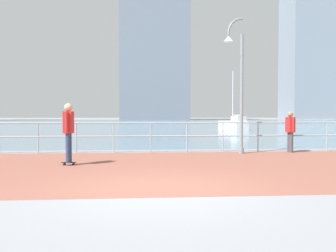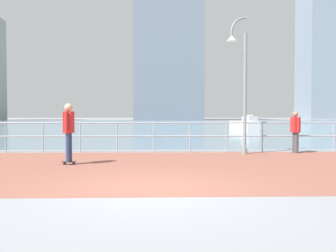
{
  "view_description": "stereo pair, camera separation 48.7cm",
  "coord_description": "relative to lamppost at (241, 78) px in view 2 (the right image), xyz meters",
  "views": [
    {
      "loc": [
        -0.32,
        -6.68,
        1.45
      ],
      "look_at": [
        0.47,
        3.96,
        1.1
      ],
      "focal_mm": 37.23,
      "sensor_mm": 36.0,
      "label": 1
    },
    {
      "loc": [
        0.17,
        -6.7,
        1.45
      ],
      "look_at": [
        0.47,
        3.96,
        1.1
      ],
      "focal_mm": 37.23,
      "sensor_mm": 36.0,
      "label": 2
    }
  ],
  "objects": [
    {
      "name": "ground",
      "position": [
        -3.19,
        34.03,
        -2.77
      ],
      "size": [
        220.0,
        220.0,
        0.0
      ],
      "primitive_type": "plane",
      "color": "gray"
    },
    {
      "name": "lamppost",
      "position": [
        0.0,
        0.0,
        0.0
      ],
      "size": [
        0.81,
        0.39,
        5.01
      ],
      "color": "gray",
      "rests_on": "ground"
    },
    {
      "name": "bystander",
      "position": [
        2.15,
        0.29,
        -1.85
      ],
      "size": [
        0.27,
        0.56,
        1.57
      ],
      "color": "#4C4C51",
      "rests_on": "ground"
    },
    {
      "name": "tower_beige",
      "position": [
        50.97,
        99.96,
        21.15
      ],
      "size": [
        13.68,
        13.4,
        49.52
      ],
      "color": "#8493A3",
      "rests_on": "ground"
    },
    {
      "name": "tower_concrete",
      "position": [
        -0.34,
        81.62,
        15.06
      ],
      "size": [
        17.52,
        17.6,
        37.34
      ],
      "color": "slate",
      "rests_on": "ground"
    },
    {
      "name": "skateboarder",
      "position": [
        -5.61,
        -2.55,
        -1.71
      ],
      "size": [
        0.4,
        0.55,
        1.77
      ],
      "color": "black",
      "rests_on": "ground"
    },
    {
      "name": "brick_paving",
      "position": [
        -3.19,
        -3.0,
        -2.77
      ],
      "size": [
        28.0,
        7.26,
        0.01
      ],
      "primitive_type": "cube",
      "color": "#935647",
      "rests_on": "ground"
    },
    {
      "name": "waterfront_railing",
      "position": [
        -3.19,
        0.64,
        -1.97
      ],
      "size": [
        25.25,
        0.06,
        1.17
      ],
      "color": "#9EADB7",
      "rests_on": "ground"
    },
    {
      "name": "sailboat_red",
      "position": [
        4.94,
        19.1,
        -2.25
      ],
      "size": [
        1.97,
        4.07,
        5.49
      ],
      "color": "white",
      "rests_on": "ground"
    },
    {
      "name": "harbor_water",
      "position": [
        -3.19,
        45.64,
        -2.77
      ],
      "size": [
        180.0,
        88.0,
        0.0
      ],
      "primitive_type": "cube",
      "color": "#6B899E",
      "rests_on": "ground"
    }
  ]
}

